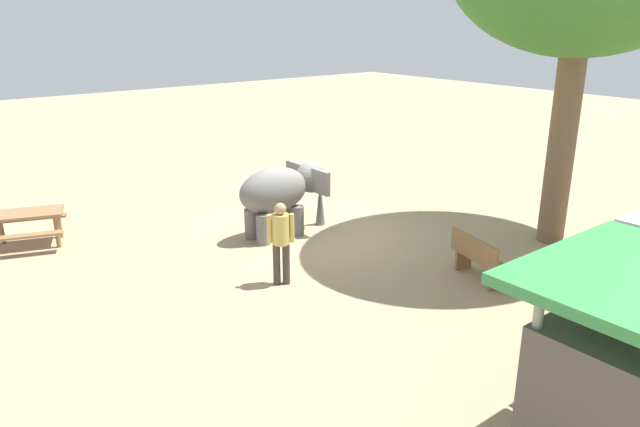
% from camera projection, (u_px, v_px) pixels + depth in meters
% --- Properties ---
extents(ground_plane, '(60.00, 60.00, 0.00)m').
position_uv_depth(ground_plane, '(312.00, 234.00, 14.01)').
color(ground_plane, tan).
extents(elephant, '(2.35, 1.59, 1.64)m').
position_uv_depth(elephant, '(283.00, 191.00, 13.70)').
color(elephant, slate).
rests_on(elephant, ground_plane).
extents(person_handler, '(0.45, 0.32, 1.62)m').
position_uv_depth(person_handler, '(281.00, 237.00, 11.14)').
color(person_handler, '#3F3833').
rests_on(person_handler, ground_plane).
extents(wooden_bench, '(0.76, 1.46, 0.88)m').
position_uv_depth(wooden_bench, '(478.00, 257.00, 11.48)').
color(wooden_bench, olive).
rests_on(wooden_bench, ground_plane).
extents(picnic_table_near, '(1.91, 1.89, 0.78)m').
position_uv_depth(picnic_table_near, '(27.00, 221.00, 13.16)').
color(picnic_table_near, olive).
rests_on(picnic_table_near, ground_plane).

